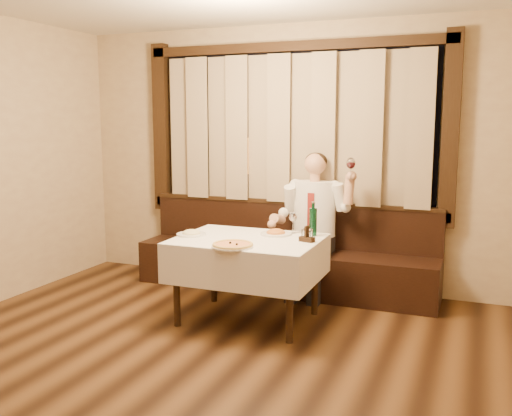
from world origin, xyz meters
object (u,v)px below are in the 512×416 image
at_px(seated_man, 313,214).
at_px(pizza, 233,245).
at_px(banquette, 285,261).
at_px(dining_table, 248,250).
at_px(green_bottle, 313,221).
at_px(pasta_cream, 191,231).
at_px(cruet_caddy, 307,236).
at_px(pasta_red, 276,231).

bearing_deg(seated_man, pizza, -103.68).
bearing_deg(seated_man, banquette, 164.71).
height_order(dining_table, green_bottle, green_bottle).
distance_m(pasta_cream, seated_man, 1.32).
xyz_separation_m(dining_table, seated_man, (0.33, 0.93, 0.20)).
height_order(dining_table, pasta_cream, pasta_cream).
bearing_deg(banquette, dining_table, -90.00).
distance_m(dining_table, pasta_cream, 0.55).
relative_size(green_bottle, seated_man, 0.21).
bearing_deg(green_bottle, banquette, 125.77).
bearing_deg(cruet_caddy, banquette, 133.43).
xyz_separation_m(green_bottle, seated_man, (-0.18, 0.62, -0.04)).
bearing_deg(pasta_cream, pizza, -28.56).
bearing_deg(pizza, green_bottle, 54.05).
height_order(cruet_caddy, seated_man, seated_man).
bearing_deg(banquette, seated_man, -15.29).
relative_size(cruet_caddy, seated_man, 0.10).
relative_size(pizza, green_bottle, 1.14).
bearing_deg(green_bottle, seated_man, 106.07).
bearing_deg(dining_table, pasta_cream, -173.02).
xyz_separation_m(green_bottle, cruet_caddy, (0.02, -0.26, -0.08)).
bearing_deg(pizza, seated_man, 76.32).
bearing_deg(pasta_cream, dining_table, 6.98).
height_order(dining_table, cruet_caddy, cruet_caddy).
bearing_deg(pasta_cream, green_bottle, 20.20).
bearing_deg(pasta_cream, pasta_red, 23.20).
bearing_deg(seated_man, dining_table, -109.56).
xyz_separation_m(pizza, cruet_caddy, (0.51, 0.42, 0.03)).
bearing_deg(banquette, cruet_caddy, -61.20).
relative_size(pasta_cream, green_bottle, 0.86).
relative_size(pasta_red, green_bottle, 0.90).
bearing_deg(pizza, cruet_caddy, 39.36).
distance_m(dining_table, pasta_red, 0.33).
relative_size(pizza, cruet_caddy, 2.52).
xyz_separation_m(dining_table, cruet_caddy, (0.53, 0.06, 0.15)).
bearing_deg(pizza, banquette, 90.67).
bearing_deg(cruet_caddy, seated_man, 117.44).
bearing_deg(pizza, pasta_cream, 151.44).
relative_size(pizza, seated_man, 0.24).
distance_m(banquette, dining_table, 1.08).
bearing_deg(cruet_caddy, green_bottle, 109.34).
bearing_deg(pasta_red, pasta_cream, -156.80).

